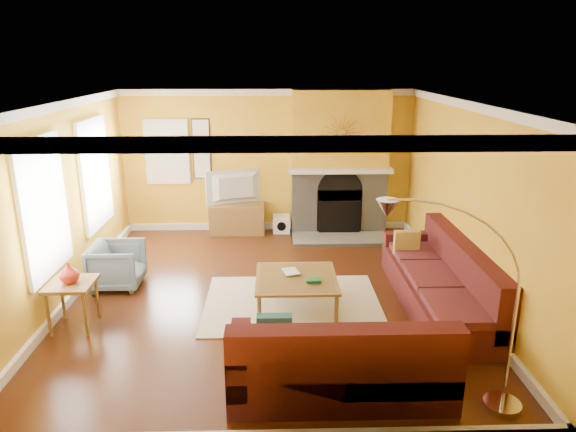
{
  "coord_description": "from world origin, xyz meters",
  "views": [
    {
      "loc": [
        0.1,
        -6.69,
        3.24
      ],
      "look_at": [
        0.31,
        0.4,
        1.05
      ],
      "focal_mm": 32.0,
      "sensor_mm": 36.0,
      "label": 1
    }
  ],
  "objects_px": {
    "coffee_table": "(296,291)",
    "arc_lamp": "(454,311)",
    "side_table": "(73,305)",
    "armchair": "(117,265)",
    "sectional_sofa": "(362,291)",
    "media_console": "(237,219)"
  },
  "relations": [
    {
      "from": "sectional_sofa",
      "to": "arc_lamp",
      "type": "bearing_deg",
      "value": -72.61
    },
    {
      "from": "media_console",
      "to": "side_table",
      "type": "height_order",
      "value": "side_table"
    },
    {
      "from": "armchair",
      "to": "side_table",
      "type": "xyz_separation_m",
      "value": [
        -0.2,
        -1.2,
        -0.03
      ]
    },
    {
      "from": "armchair",
      "to": "arc_lamp",
      "type": "relative_size",
      "value": 0.35
    },
    {
      "from": "coffee_table",
      "to": "arc_lamp",
      "type": "bearing_deg",
      "value": -58.8
    },
    {
      "from": "armchair",
      "to": "media_console",
      "type": "bearing_deg",
      "value": -33.69
    },
    {
      "from": "coffee_table",
      "to": "side_table",
      "type": "xyz_separation_m",
      "value": [
        -2.8,
        -0.5,
        0.09
      ]
    },
    {
      "from": "sectional_sofa",
      "to": "side_table",
      "type": "distance_m",
      "value": 3.6
    },
    {
      "from": "sectional_sofa",
      "to": "media_console",
      "type": "xyz_separation_m",
      "value": [
        -1.8,
        3.6,
        -0.16
      ]
    },
    {
      "from": "coffee_table",
      "to": "arc_lamp",
      "type": "distance_m",
      "value": 2.7
    },
    {
      "from": "coffee_table",
      "to": "side_table",
      "type": "height_order",
      "value": "side_table"
    },
    {
      "from": "armchair",
      "to": "side_table",
      "type": "bearing_deg",
      "value": 170.54
    },
    {
      "from": "media_console",
      "to": "side_table",
      "type": "relative_size",
      "value": 1.71
    },
    {
      "from": "sectional_sofa",
      "to": "armchair",
      "type": "distance_m",
      "value": 3.61
    },
    {
      "from": "media_console",
      "to": "armchair",
      "type": "xyz_separation_m",
      "value": [
        -1.6,
        -2.4,
        0.05
      ]
    },
    {
      "from": "armchair",
      "to": "side_table",
      "type": "height_order",
      "value": "armchair"
    },
    {
      "from": "sectional_sofa",
      "to": "side_table",
      "type": "relative_size",
      "value": 6.07
    },
    {
      "from": "coffee_table",
      "to": "media_console",
      "type": "distance_m",
      "value": 3.26
    },
    {
      "from": "coffee_table",
      "to": "armchair",
      "type": "relative_size",
      "value": 1.49
    },
    {
      "from": "coffee_table",
      "to": "sectional_sofa",
      "type": "bearing_deg",
      "value": -32.01
    },
    {
      "from": "coffee_table",
      "to": "media_console",
      "type": "bearing_deg",
      "value": 107.88
    },
    {
      "from": "sectional_sofa",
      "to": "arc_lamp",
      "type": "height_order",
      "value": "arc_lamp"
    }
  ]
}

